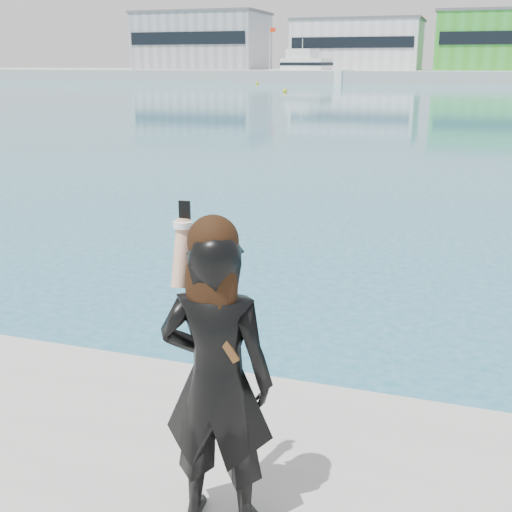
% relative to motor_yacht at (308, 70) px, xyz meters
% --- Properties ---
extents(far_quay, '(320.00, 40.00, 2.00)m').
position_rel_motor_yacht_xyz_m(far_quay, '(28.68, 15.33, -1.12)').
color(far_quay, '#9E9E99').
rests_on(far_quay, ground).
extents(warehouse_grey_left, '(26.52, 16.36, 11.50)m').
position_rel_motor_yacht_xyz_m(warehouse_grey_left, '(-26.32, 13.31, 5.64)').
color(warehouse_grey_left, gray).
rests_on(warehouse_grey_left, far_quay).
extents(warehouse_white, '(24.48, 15.35, 9.50)m').
position_rel_motor_yacht_xyz_m(warehouse_white, '(6.68, 13.31, 4.64)').
color(warehouse_white, silver).
rests_on(warehouse_white, far_quay).
extents(flagpole_left, '(1.28, 0.16, 8.00)m').
position_rel_motor_yacht_xyz_m(flagpole_left, '(-9.22, 6.33, 4.42)').
color(flagpole_left, silver).
rests_on(flagpole_left, far_quay).
extents(motor_yacht, '(16.69, 10.04, 7.54)m').
position_rel_motor_yacht_xyz_m(motor_yacht, '(0.00, 0.00, 0.00)').
color(motor_yacht, silver).
rests_on(motor_yacht, ground).
extents(buoy_far, '(0.50, 0.50, 0.50)m').
position_rel_motor_yacht_xyz_m(buoy_far, '(-4.73, -15.21, -2.12)').
color(buoy_far, '#D6CB0B').
rests_on(buoy_far, ground).
extents(buoy_extra, '(0.50, 0.50, 0.50)m').
position_rel_motor_yacht_xyz_m(buoy_extra, '(7.70, -42.48, -2.12)').
color(buoy_extra, '#D6CB0B').
rests_on(buoy_extra, ground).
extents(woman, '(0.69, 0.49, 1.88)m').
position_rel_motor_yacht_xyz_m(woman, '(27.96, -115.48, -0.37)').
color(woman, black).
rests_on(woman, near_quay).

